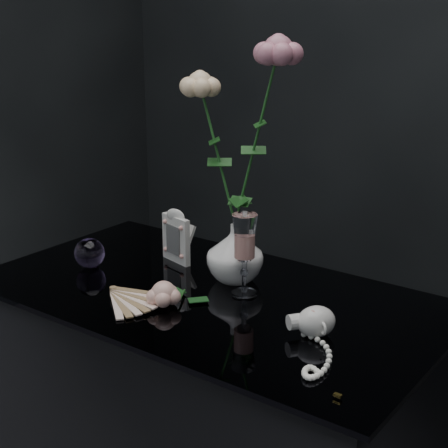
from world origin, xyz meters
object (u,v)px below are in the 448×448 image
Objects in this scene: picture_frame at (176,235)px; paperweight at (90,253)px; wine_glass at (244,255)px; vase at (235,253)px; pearl_jar at (316,320)px; loose_rose at (164,294)px.

picture_frame is 0.22m from paperweight.
picture_frame is (-0.26, 0.07, -0.02)m from wine_glass.
wine_glass reaches higher than vase.
paperweight is at bearing -167.56° from wine_glass.
paperweight is at bearing -143.67° from pearl_jar.
picture_frame is at bearing 164.74° from wine_glass.
loose_rose is at bearing -132.07° from pearl_jar.
wine_glass is at bearing -164.27° from pearl_jar.
loose_rose is at bearing -100.68° from vase.
pearl_jar reaches higher than loose_rose.
paperweight is 0.30m from loose_rose.
paperweight is 0.45× the size of loose_rose.
paperweight is at bearing 148.35° from loose_rose.
picture_frame is 0.62× the size of pearl_jar.
vase is 0.84× the size of loose_rose.
loose_rose is at bearing -123.59° from wine_glass.
vase is 1.00× the size of picture_frame.
vase is 0.62× the size of pearl_jar.
loose_rose is (-0.10, -0.15, -0.06)m from wine_glass.
wine_glass is 0.41m from paperweight.
picture_frame is at bearing 47.63° from paperweight.
wine_glass is 0.25m from pearl_jar.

